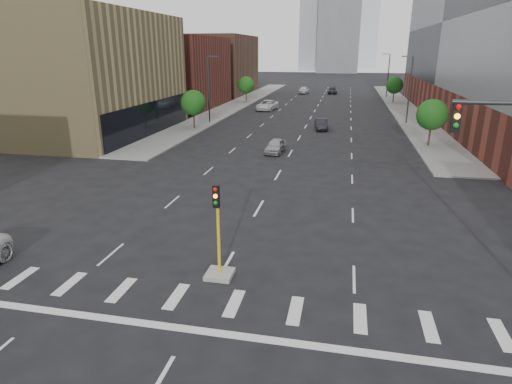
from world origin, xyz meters
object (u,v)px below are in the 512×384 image
(car_near_left, at_px, (276,146))
(car_deep_right, at_px, (333,91))
(car_distant, at_px, (304,90))
(median_traffic_signal, at_px, (219,257))
(car_mid_right, at_px, (321,124))
(car_far_left, at_px, (267,105))

(car_near_left, xyz_separation_m, car_deep_right, (3.35, 62.36, 0.05))
(car_distant, bearing_deg, car_deep_right, 10.25)
(median_traffic_signal, relative_size, car_distant, 0.90)
(car_mid_right, height_order, car_far_left, car_far_left)
(median_traffic_signal, bearing_deg, car_far_left, 98.14)
(car_near_left, bearing_deg, car_far_left, 106.00)
(car_near_left, height_order, car_distant, car_distant)
(car_near_left, bearing_deg, car_distant, 97.30)
(car_mid_right, xyz_separation_m, car_deep_right, (-0.32, 48.19, 0.05))
(car_near_left, relative_size, car_mid_right, 0.97)
(car_near_left, height_order, car_far_left, car_far_left)
(car_mid_right, distance_m, car_far_left, 20.12)
(car_distant, bearing_deg, car_mid_right, -77.10)
(median_traffic_signal, bearing_deg, car_mid_right, 86.83)
(car_mid_right, bearing_deg, car_distant, 90.13)
(car_far_left, xyz_separation_m, car_distant, (3.24, 30.20, 0.02))
(median_traffic_signal, relative_size, car_mid_right, 1.05)
(car_mid_right, bearing_deg, median_traffic_signal, -101.43)
(car_deep_right, relative_size, car_distant, 1.03)
(median_traffic_signal, xyz_separation_m, car_near_left, (-1.50, 24.99, -0.28))
(car_mid_right, relative_size, car_deep_right, 0.82)
(car_far_left, height_order, car_distant, car_distant)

